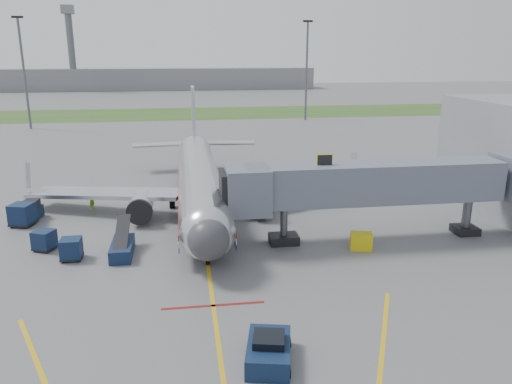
{
  "coord_description": "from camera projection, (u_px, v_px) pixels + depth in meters",
  "views": [
    {
      "loc": [
        -1.37,
        -30.17,
        14.26
      ],
      "look_at": [
        4.36,
        8.49,
        3.2
      ],
      "focal_mm": 35.0,
      "sensor_mm": 36.0,
      "label": 1
    }
  ],
  "objects": [
    {
      "name": "grass_strip",
      "position": [
        188.0,
        113.0,
        118.46
      ],
      "size": [
        300.0,
        25.0,
        0.01
      ],
      "primitive_type": "cube",
      "color": "#2D4C1E",
      "rests_on": "ground"
    },
    {
      "name": "distant_terminal",
      "position": [
        158.0,
        79.0,
        192.1
      ],
      "size": [
        120.0,
        14.0,
        8.0
      ],
      "primitive_type": "cube",
      "color": "slate",
      "rests_on": "ground"
    },
    {
      "name": "apron_markings",
      "position": [
        218.0,
        338.0,
        25.75
      ],
      "size": [
        21.52,
        50.0,
        0.01
      ],
      "color": "gold",
      "rests_on": "ground"
    },
    {
      "name": "baggage_tug",
      "position": [
        31.0,
        211.0,
        43.65
      ],
      "size": [
        1.5,
        2.58,
        1.74
      ],
      "color": "#0C1C37",
      "rests_on": "ground"
    },
    {
      "name": "airliner",
      "position": [
        199.0,
        180.0,
        46.59
      ],
      "size": [
        32.1,
        35.67,
        10.25
      ],
      "color": "silver",
      "rests_on": "ground"
    },
    {
      "name": "baggage_cart_b",
      "position": [
        71.0,
        249.0,
        35.22
      ],
      "size": [
        1.45,
        1.45,
        1.55
      ],
      "color": "#0C1C37",
      "rests_on": "ground"
    },
    {
      "name": "ground",
      "position": [
        209.0,
        276.0,
        32.8
      ],
      "size": [
        400.0,
        400.0,
        0.0
      ],
      "primitive_type": "plane",
      "color": "#565659",
      "rests_on": "ground"
    },
    {
      "name": "light_mast_left",
      "position": [
        24.0,
        71.0,
        92.25
      ],
      "size": [
        2.0,
        0.44,
        20.4
      ],
      "color": "#595B60",
      "rests_on": "ground"
    },
    {
      "name": "ground_power_cart",
      "position": [
        361.0,
        241.0,
        37.1
      ],
      "size": [
        1.8,
        1.43,
        1.27
      ],
      "color": "gold",
      "rests_on": "ground"
    },
    {
      "name": "pushback_tug",
      "position": [
        269.0,
        351.0,
        23.62
      ],
      "size": [
        2.7,
        3.68,
        1.38
      ],
      "color": "#0C1C37",
      "rests_on": "ground"
    },
    {
      "name": "jet_bridge",
      "position": [
        372.0,
        184.0,
        38.15
      ],
      "size": [
        25.3,
        4.0,
        6.9
      ],
      "color": "slate",
      "rests_on": "ground"
    },
    {
      "name": "control_tower",
      "position": [
        71.0,
        42.0,
        179.48
      ],
      "size": [
        4.0,
        4.0,
        30.0
      ],
      "color": "#595B60",
      "rests_on": "ground"
    },
    {
      "name": "ramp_worker",
      "position": [
        92.0,
        200.0,
        46.39
      ],
      "size": [
        0.69,
        0.8,
        1.86
      ],
      "primitive_type": "imported",
      "rotation": [
        0.0,
        0.0,
        1.13
      ],
      "color": "#88CD18",
      "rests_on": "ground"
    },
    {
      "name": "belt_loader",
      "position": [
        122.0,
        247.0,
        36.11
      ],
      "size": [
        1.5,
        4.61,
        2.25
      ],
      "color": "#0C1C37",
      "rests_on": "ground"
    },
    {
      "name": "light_mast_right",
      "position": [
        307.0,
        68.0,
        104.78
      ],
      "size": [
        2.0,
        0.44,
        20.4
      ],
      "color": "#595B60",
      "rests_on": "ground"
    },
    {
      "name": "baggage_cart_c",
      "position": [
        44.0,
        240.0,
        36.93
      ],
      "size": [
        1.85,
        1.85,
        1.51
      ],
      "color": "#0C1C37",
      "rests_on": "ground"
    },
    {
      "name": "baggage_cart_a",
      "position": [
        22.0,
        215.0,
        42.07
      ],
      "size": [
        2.18,
        2.18,
        1.9
      ],
      "color": "#0C1C37",
      "rests_on": "ground"
    }
  ]
}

